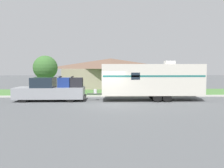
{
  "coord_description": "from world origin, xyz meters",
  "views": [
    {
      "loc": [
        -0.27,
        -16.8,
        2.81
      ],
      "look_at": [
        0.26,
        1.54,
        1.4
      ],
      "focal_mm": 35.0,
      "sensor_mm": 36.0,
      "label": 1
    }
  ],
  "objects": [
    {
      "name": "tree_in_yard",
      "position": [
        -6.65,
        6.5,
        2.76
      ],
      "size": [
        2.55,
        2.55,
        4.04
      ],
      "color": "brown",
      "rests_on": "ground_plane"
    },
    {
      "name": "lawn_strip",
      "position": [
        0.0,
        7.4,
        0.01
      ],
      "size": [
        80.0,
        7.0,
        0.03
      ],
      "color": "#477538",
      "rests_on": "ground_plane"
    },
    {
      "name": "mailbox",
      "position": [
        6.33,
        4.53,
        1.07
      ],
      "size": [
        0.48,
        0.2,
        1.39
      ],
      "color": "brown",
      "rests_on": "ground_plane"
    },
    {
      "name": "house_across_street",
      "position": [
        0.46,
        13.76,
        2.09
      ],
      "size": [
        13.46,
        7.48,
        4.04
      ],
      "color": "gray",
      "rests_on": "ground_plane"
    },
    {
      "name": "ground_plane",
      "position": [
        0.0,
        0.0,
        0.0
      ],
      "size": [
        120.0,
        120.0,
        0.0
      ],
      "primitive_type": "plane",
      "color": "#515456"
    },
    {
      "name": "travel_trailer",
      "position": [
        3.62,
        1.54,
        1.78
      ],
      "size": [
        9.66,
        2.23,
        3.35
      ],
      "color": "black",
      "rests_on": "ground_plane"
    },
    {
      "name": "pickup_truck",
      "position": [
        -4.88,
        1.54,
        0.9
      ],
      "size": [
        5.83,
        1.98,
        2.06
      ],
      "color": "black",
      "rests_on": "ground_plane"
    },
    {
      "name": "curb_strip",
      "position": [
        0.0,
        3.75,
        0.07
      ],
      "size": [
        80.0,
        0.3,
        0.14
      ],
      "color": "beige",
      "rests_on": "ground_plane"
    }
  ]
}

